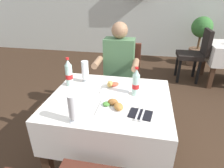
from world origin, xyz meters
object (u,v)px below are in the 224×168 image
main_dining_table (110,114)px  napkin_cutlery_set (140,114)px  seated_diner_far (118,69)px  beer_glass_middle (73,109)px  plate_near_camera (114,106)px  cola_bottle_secondary (136,83)px  potted_plant_corner (200,39)px  cola_bottle_primary (69,74)px  beer_glass_left (85,72)px  plate_far_diner (115,87)px  chair_far_diner_seat (123,77)px  background_chair_left (195,52)px

main_dining_table → napkin_cutlery_set: 0.39m
seated_diner_far → beer_glass_middle: seated_diner_far is taller
plate_near_camera → cola_bottle_secondary: (0.15, 0.25, 0.09)m
main_dining_table → potted_plant_corner: 3.45m
cola_bottle_primary → beer_glass_left: bearing=39.5°
seated_diner_far → plate_near_camera: (0.11, -0.89, 0.05)m
main_dining_table → plate_far_diner: plate_far_diner is taller
chair_far_diner_seat → plate_far_diner: chair_far_diner_seat is taller
chair_far_diner_seat → napkin_cutlery_set: bearing=-75.3°
main_dining_table → beer_glass_left: 0.49m
cola_bottle_secondary → beer_glass_left: bearing=161.6°
background_chair_left → cola_bottle_secondary: bearing=-114.3°
beer_glass_middle → napkin_cutlery_set: size_ratio=1.10×
chair_far_diner_seat → beer_glass_left: 0.72m
plate_near_camera → plate_far_diner: (-0.05, 0.34, -0.00)m
background_chair_left → seated_diner_far: bearing=-129.4°
potted_plant_corner → chair_far_diner_seat: bearing=-121.9°
cola_bottle_primary → beer_glass_middle: bearing=-65.0°
main_dining_table → beer_glass_middle: bearing=-115.3°
plate_far_diner → cola_bottle_secondary: (0.20, -0.08, 0.10)m
napkin_cutlery_set → potted_plant_corner: potted_plant_corner is taller
main_dining_table → plate_far_diner: 0.26m
chair_far_diner_seat → plate_far_diner: bearing=-89.0°
beer_glass_left → background_chair_left: background_chair_left is taller
beer_glass_left → beer_glass_middle: (0.12, -0.64, -0.00)m
chair_far_diner_seat → potted_plant_corner: bearing=58.1°
seated_diner_far → main_dining_table: bearing=-86.8°
main_dining_table → seated_diner_far: seated_diner_far is taller
cola_bottle_secondary → main_dining_table: bearing=-157.3°
cola_bottle_secondary → potted_plant_corner: potted_plant_corner is taller
plate_near_camera → beer_glass_middle: 0.34m
cola_bottle_primary → cola_bottle_secondary: bearing=-5.9°
chair_far_diner_seat → background_chair_left: (1.16, 1.35, 0.00)m
chair_far_diner_seat → cola_bottle_primary: size_ratio=3.44×
plate_far_diner → seated_diner_far: bearing=95.4°
cola_bottle_primary → potted_plant_corner: 3.52m
plate_near_camera → seated_diner_far: bearing=96.7°
seated_diner_far → beer_glass_left: (-0.26, -0.47, 0.14)m
plate_far_diner → napkin_cutlery_set: size_ratio=1.31×
napkin_cutlery_set → potted_plant_corner: size_ratio=0.18×
cola_bottle_secondary → chair_far_diner_seat: bearing=105.8°
cola_bottle_primary → background_chair_left: (1.59, 2.04, -0.31)m
plate_near_camera → napkin_cutlery_set: size_ratio=1.17×
plate_far_diner → beer_glass_middle: bearing=-109.1°
chair_far_diner_seat → background_chair_left: 1.78m
plate_near_camera → beer_glass_middle: beer_glass_middle is taller
beer_glass_middle → cola_bottle_primary: cola_bottle_primary is taller
plate_near_camera → napkin_cutlery_set: bearing=-11.2°
plate_near_camera → potted_plant_corner: size_ratio=0.21×
seated_diner_far → cola_bottle_secondary: bearing=-68.4°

